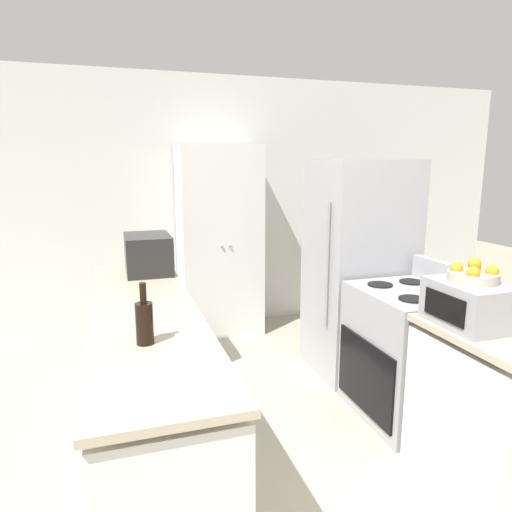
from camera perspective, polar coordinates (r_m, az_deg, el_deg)
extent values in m
cube|color=silver|center=(4.84, -5.70, 6.42)|extent=(7.00, 0.06, 2.60)
cube|color=silver|center=(2.92, -13.35, -15.44)|extent=(0.58, 2.47, 0.82)
cube|color=#B7A88E|center=(2.75, -13.79, -6.75)|extent=(0.60, 2.52, 0.04)
cube|color=silver|center=(2.83, 27.38, -17.34)|extent=(0.58, 0.71, 0.82)
cube|color=#B7A88E|center=(2.65, 28.29, -8.46)|extent=(0.60, 0.72, 0.04)
cube|color=silver|center=(4.61, -4.55, 1.84)|extent=(0.81, 0.48, 1.91)
sphere|color=#B2B2B7|center=(4.36, -4.31, 1.29)|extent=(0.03, 0.03, 0.03)
sphere|color=#B2B2B7|center=(4.38, -3.29, 1.35)|extent=(0.03, 0.03, 0.03)
cube|color=#9E9EA3|center=(3.34, 18.42, -11.52)|extent=(0.64, 0.75, 0.89)
cube|color=black|center=(3.22, 13.40, -14.33)|extent=(0.02, 0.66, 0.49)
cube|color=#9E9EA3|center=(3.36, 23.00, -2.29)|extent=(0.06, 0.71, 0.16)
cylinder|color=black|center=(2.99, 18.99, -5.10)|extent=(0.17, 0.17, 0.01)
cylinder|color=black|center=(3.27, 15.25, -3.47)|extent=(0.17, 0.17, 0.01)
cylinder|color=black|center=(3.14, 22.76, -4.57)|extent=(0.17, 0.17, 0.01)
cylinder|color=black|center=(3.41, 18.88, -3.07)|extent=(0.17, 0.17, 0.01)
cube|color=#A3A3A8|center=(3.84, 12.69, -1.52)|extent=(0.72, 0.70, 1.75)
cylinder|color=gray|center=(3.48, 8.92, -1.22)|extent=(0.02, 0.02, 0.96)
cube|color=black|center=(3.61, -13.35, 0.28)|extent=(0.34, 0.48, 0.29)
cube|color=black|center=(3.59, -10.56, 0.34)|extent=(0.01, 0.30, 0.21)
cylinder|color=black|center=(2.19, -13.77, -8.21)|extent=(0.08, 0.08, 0.20)
cylinder|color=black|center=(2.15, -13.95, -4.52)|extent=(0.03, 0.03, 0.10)
cube|color=#939399|center=(2.61, 25.32, -5.43)|extent=(0.33, 0.41, 0.23)
cube|color=black|center=(2.50, 22.47, -5.90)|extent=(0.01, 0.29, 0.14)
cylinder|color=#B2A893|center=(2.60, 25.51, -2.35)|extent=(0.25, 0.25, 0.05)
sphere|color=orange|center=(2.67, 25.65, -1.18)|extent=(0.07, 0.07, 0.07)
sphere|color=orange|center=(2.60, 23.76, -1.37)|extent=(0.07, 0.07, 0.07)
sphere|color=orange|center=(2.51, 25.50, -1.91)|extent=(0.07, 0.07, 0.07)
sphere|color=orange|center=(2.59, 27.39, -1.70)|extent=(0.07, 0.07, 0.07)
sphere|color=orange|center=(2.59, 25.63, -0.89)|extent=(0.07, 0.07, 0.07)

